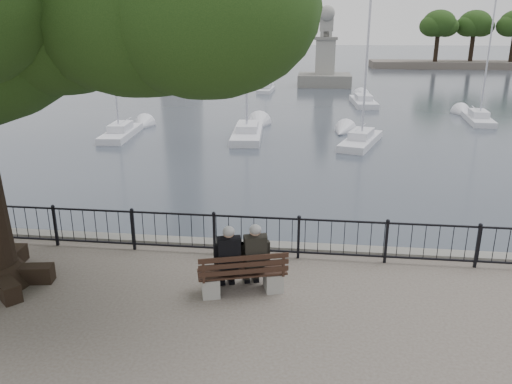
% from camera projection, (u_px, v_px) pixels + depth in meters
% --- Properties ---
extents(harbor, '(260.00, 260.00, 1.20)m').
position_uv_depth(harbor, '(258.00, 265.00, 12.52)').
color(harbor, '#62615F').
rests_on(harbor, ground).
extents(railing, '(22.06, 0.06, 1.00)m').
position_uv_depth(railing, '(256.00, 234.00, 11.72)').
color(railing, black).
rests_on(railing, ground).
extents(bench, '(1.87, 1.04, 0.95)m').
position_uv_depth(bench, '(242.00, 278.00, 10.12)').
color(bench, gray).
rests_on(bench, ground).
extents(person_left, '(0.58, 0.82, 1.50)m').
position_uv_depth(person_left, '(228.00, 261.00, 10.06)').
color(person_left, black).
rests_on(person_left, ground).
extents(person_right, '(0.58, 0.82, 1.50)m').
position_uv_depth(person_right, '(254.00, 259.00, 10.15)').
color(person_right, black).
rests_on(person_right, ground).
extents(lion_monument, '(5.86, 5.86, 8.67)m').
position_uv_depth(lion_monument, '(325.00, 66.00, 56.05)').
color(lion_monument, '#62615F').
rests_on(lion_monument, ground).
extents(sailboat_a, '(1.86, 5.18, 9.34)m').
position_uv_depth(sailboat_a, '(121.00, 132.00, 29.83)').
color(sailboat_a, silver).
rests_on(sailboat_a, ground).
extents(sailboat_b, '(2.07, 5.99, 12.38)m').
position_uv_depth(sailboat_b, '(248.00, 132.00, 29.62)').
color(sailboat_b, silver).
rests_on(sailboat_b, ground).
extents(sailboat_c, '(2.88, 5.32, 9.26)m').
position_uv_depth(sailboat_c, '(361.00, 139.00, 27.80)').
color(sailboat_c, silver).
rests_on(sailboat_c, ground).
extents(sailboat_d, '(1.89, 5.23, 9.54)m').
position_uv_depth(sailboat_d, '(478.00, 118.00, 34.52)').
color(sailboat_d, silver).
rests_on(sailboat_d, ground).
extents(sailboat_g, '(2.07, 6.23, 11.04)m').
position_uv_depth(sailboat_g, '(363.00, 101.00, 42.48)').
color(sailboat_g, silver).
rests_on(sailboat_g, ground).
extents(sailboat_h, '(1.50, 4.82, 11.10)m').
position_uv_depth(sailboat_h, '(266.00, 88.00, 51.25)').
color(sailboat_h, silver).
rests_on(sailboat_h, ground).
extents(far_shore, '(30.00, 8.60, 9.18)m').
position_uv_depth(far_shore, '(470.00, 43.00, 80.61)').
color(far_shore, '#50473D').
rests_on(far_shore, ground).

